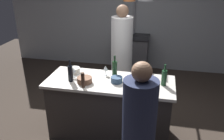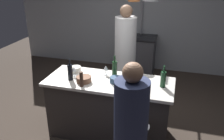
{
  "view_description": "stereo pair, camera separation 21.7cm",
  "coord_description": "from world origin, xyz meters",
  "px_view_note": "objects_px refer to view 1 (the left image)",
  "views": [
    {
      "loc": [
        0.65,
        -2.94,
        2.36
      ],
      "look_at": [
        0.0,
        0.15,
        1.0
      ],
      "focal_mm": 38.21,
      "sensor_mm": 36.0,
      "label": 1
    },
    {
      "loc": [
        0.86,
        -2.89,
        2.36
      ],
      "look_at": [
        0.0,
        0.15,
        1.0
      ],
      "focal_mm": 38.21,
      "sensor_mm": 36.0,
      "label": 2
    }
  ],
  "objects_px": {
    "mixing_bowl_wooden": "(85,80)",
    "mixing_bowl_ceramic": "(75,70)",
    "pepper_mill": "(83,80)",
    "wine_bottle_dark": "(70,73)",
    "wine_bottle_white": "(143,84)",
    "chef": "(122,58)",
    "wine_bottle_red": "(115,69)",
    "wine_glass_near_right_guest": "(74,70)",
    "wine_bottle_green": "(164,77)",
    "stove_range": "(132,54)",
    "mixing_bowl_blue": "(117,80)",
    "wine_glass_by_chef": "(106,68)",
    "guest_right": "(138,140)"
  },
  "relations": [
    {
      "from": "chef",
      "to": "mixing_bowl_wooden",
      "type": "distance_m",
      "value": 1.27
    },
    {
      "from": "wine_bottle_green",
      "to": "mixing_bowl_blue",
      "type": "distance_m",
      "value": 0.64
    },
    {
      "from": "mixing_bowl_blue",
      "to": "mixing_bowl_wooden",
      "type": "height_order",
      "value": "mixing_bowl_blue"
    },
    {
      "from": "wine_bottle_white",
      "to": "wine_bottle_red",
      "type": "xyz_separation_m",
      "value": [
        -0.44,
        0.39,
        0.01
      ]
    },
    {
      "from": "chef",
      "to": "mixing_bowl_ceramic",
      "type": "xyz_separation_m",
      "value": [
        -0.56,
        -0.93,
        0.11
      ]
    },
    {
      "from": "mixing_bowl_blue",
      "to": "pepper_mill",
      "type": "bearing_deg",
      "value": -149.84
    },
    {
      "from": "wine_bottle_dark",
      "to": "pepper_mill",
      "type": "bearing_deg",
      "value": -32.64
    },
    {
      "from": "pepper_mill",
      "to": "mixing_bowl_wooden",
      "type": "bearing_deg",
      "value": 100.59
    },
    {
      "from": "chef",
      "to": "mixing_bowl_wooden",
      "type": "height_order",
      "value": "chef"
    },
    {
      "from": "wine_bottle_dark",
      "to": "mixing_bowl_ceramic",
      "type": "bearing_deg",
      "value": 99.73
    },
    {
      "from": "wine_bottle_dark",
      "to": "mixing_bowl_wooden",
      "type": "relative_size",
      "value": 1.5
    },
    {
      "from": "wine_bottle_white",
      "to": "mixing_bowl_ceramic",
      "type": "distance_m",
      "value": 1.14
    },
    {
      "from": "wine_bottle_green",
      "to": "chef",
      "type": "bearing_deg",
      "value": 125.09
    },
    {
      "from": "mixing_bowl_wooden",
      "to": "wine_bottle_red",
      "type": "bearing_deg",
      "value": 37.01
    },
    {
      "from": "guest_right",
      "to": "mixing_bowl_blue",
      "type": "relative_size",
      "value": 9.96
    },
    {
      "from": "pepper_mill",
      "to": "wine_bottle_green",
      "type": "bearing_deg",
      "value": 15.32
    },
    {
      "from": "wine_bottle_red",
      "to": "pepper_mill",
      "type": "bearing_deg",
      "value": -129.59
    },
    {
      "from": "chef",
      "to": "stove_range",
      "type": "bearing_deg",
      "value": 89.21
    },
    {
      "from": "mixing_bowl_ceramic",
      "to": "wine_bottle_dark",
      "type": "bearing_deg",
      "value": -80.27
    },
    {
      "from": "pepper_mill",
      "to": "wine_bottle_red",
      "type": "distance_m",
      "value": 0.54
    },
    {
      "from": "pepper_mill",
      "to": "mixing_bowl_ceramic",
      "type": "xyz_separation_m",
      "value": [
        -0.28,
        0.43,
        -0.07
      ]
    },
    {
      "from": "wine_glass_near_right_guest",
      "to": "mixing_bowl_blue",
      "type": "height_order",
      "value": "wine_glass_near_right_guest"
    },
    {
      "from": "guest_right",
      "to": "pepper_mill",
      "type": "bearing_deg",
      "value": 138.99
    },
    {
      "from": "wine_bottle_green",
      "to": "wine_glass_near_right_guest",
      "type": "xyz_separation_m",
      "value": [
        -1.28,
        -0.0,
        -0.01
      ]
    },
    {
      "from": "wine_bottle_dark",
      "to": "wine_glass_by_chef",
      "type": "xyz_separation_m",
      "value": [
        0.43,
        0.3,
        -0.01
      ]
    },
    {
      "from": "wine_bottle_red",
      "to": "mixing_bowl_ceramic",
      "type": "xyz_separation_m",
      "value": [
        -0.62,
        0.02,
        -0.09
      ]
    },
    {
      "from": "wine_glass_by_chef",
      "to": "wine_glass_near_right_guest",
      "type": "bearing_deg",
      "value": -159.67
    },
    {
      "from": "wine_bottle_dark",
      "to": "wine_glass_by_chef",
      "type": "bearing_deg",
      "value": 34.43
    },
    {
      "from": "chef",
      "to": "mixing_bowl_ceramic",
      "type": "relative_size",
      "value": 11.1
    },
    {
      "from": "wine_glass_near_right_guest",
      "to": "wine_bottle_dark",
      "type": "bearing_deg",
      "value": -87.97
    },
    {
      "from": "pepper_mill",
      "to": "wine_glass_by_chef",
      "type": "distance_m",
      "value": 0.49
    },
    {
      "from": "mixing_bowl_wooden",
      "to": "wine_bottle_dark",
      "type": "bearing_deg",
      "value": 176.92
    },
    {
      "from": "guest_right",
      "to": "wine_glass_near_right_guest",
      "type": "distance_m",
      "value": 1.47
    },
    {
      "from": "mixing_bowl_ceramic",
      "to": "wine_bottle_white",
      "type": "bearing_deg",
      "value": -21.35
    },
    {
      "from": "wine_bottle_dark",
      "to": "stove_range",
      "type": "bearing_deg",
      "value": 78.32
    },
    {
      "from": "stove_range",
      "to": "pepper_mill",
      "type": "distance_m",
      "value": 2.79
    },
    {
      "from": "wine_bottle_red",
      "to": "wine_glass_near_right_guest",
      "type": "relative_size",
      "value": 2.2
    },
    {
      "from": "wine_glass_by_chef",
      "to": "wine_bottle_green",
      "type": "bearing_deg",
      "value": -10.6
    },
    {
      "from": "wine_bottle_dark",
      "to": "mixing_bowl_blue",
      "type": "height_order",
      "value": "wine_bottle_dark"
    },
    {
      "from": "wine_bottle_white",
      "to": "guest_right",
      "type": "bearing_deg",
      "value": -87.68
    },
    {
      "from": "mixing_bowl_blue",
      "to": "mixing_bowl_wooden",
      "type": "distance_m",
      "value": 0.44
    },
    {
      "from": "mixing_bowl_wooden",
      "to": "mixing_bowl_ceramic",
      "type": "bearing_deg",
      "value": 130.45
    },
    {
      "from": "mixing_bowl_ceramic",
      "to": "stove_range",
      "type": "bearing_deg",
      "value": 75.73
    },
    {
      "from": "chef",
      "to": "mixing_bowl_ceramic",
      "type": "bearing_deg",
      "value": -121.15
    },
    {
      "from": "mixing_bowl_ceramic",
      "to": "mixing_bowl_wooden",
      "type": "xyz_separation_m",
      "value": [
        0.25,
        -0.3,
        -0.0
      ]
    },
    {
      "from": "guest_right",
      "to": "wine_bottle_red",
      "type": "distance_m",
      "value": 1.25
    },
    {
      "from": "chef",
      "to": "wine_bottle_dark",
      "type": "xyz_separation_m",
      "value": [
        -0.51,
        -1.22,
        0.19
      ]
    },
    {
      "from": "mixing_bowl_ceramic",
      "to": "mixing_bowl_wooden",
      "type": "distance_m",
      "value": 0.39
    },
    {
      "from": "chef",
      "to": "pepper_mill",
      "type": "height_order",
      "value": "chef"
    },
    {
      "from": "chef",
      "to": "mixing_bowl_wooden",
      "type": "bearing_deg",
      "value": -104.1
    }
  ]
}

